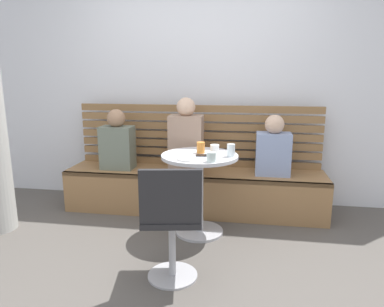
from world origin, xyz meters
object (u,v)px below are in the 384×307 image
Objects in this scene: white_chair at (172,220)px; phone_on_table at (204,155)px; booth_bench at (194,191)px; cup_water_clear at (231,150)px; plate_small at (187,159)px; person_child_left at (117,143)px; person_child_middle at (273,149)px; cup_glass_short at (211,157)px; person_adult at (186,139)px; cup_ceramic_white at (215,148)px; cafe_table at (200,179)px; cup_tumbler_orange at (201,148)px.

white_chair is 0.83m from phone_on_table.
phone_on_table is (0.18, -0.57, 0.52)m from booth_bench.
white_chair is at bearing -87.67° from booth_bench.
cup_water_clear is 0.40m from plate_small.
person_child_left reaches higher than person_child_middle.
phone_on_table is at bearing 81.00° from white_chair.
person_child_left is 1.14m from phone_on_table.
cup_glass_short is 0.73× the size of cup_water_clear.
cup_water_clear is (0.48, -0.53, 0.01)m from person_adult.
cup_glass_short is 1.00× the size of cup_ceramic_white.
person_child_left is 1.32m from cup_glass_short.
cup_ceramic_white is at bearing 57.88° from plate_small.
cup_water_clear is (0.41, -0.56, 0.57)m from booth_bench.
cafe_table is 0.38m from cup_glass_short.
person_child_middle is at bearing 0.70° from person_child_left.
person_child_middle is 0.69m from cup_ceramic_white.
cup_water_clear reaches higher than cup_glass_short.
booth_bench is 0.73m from cup_ceramic_white.
cup_glass_short is at bearing -162.95° from phone_on_table.
cup_glass_short is 0.47× the size of plate_small.
plate_small is at bearing -135.94° from person_child_middle.
person_adult reaches higher than cup_ceramic_white.
booth_bench is 0.90m from plate_small.
cup_ceramic_white is (-0.15, 0.15, -0.02)m from cup_water_clear.
cup_water_clear reaches higher than phone_on_table.
cafe_table is at bearing -67.06° from person_adult.
cup_tumbler_orange is 0.29m from cup_water_clear.
white_chair is at bearing -110.14° from cup_glass_short.
person_adult is 0.50m from cup_ceramic_white.
cup_ceramic_white reaches higher than cafe_table.
cup_ceramic_white is (0.12, 0.12, 0.26)m from cafe_table.
phone_on_table is at bearing -64.67° from person_adult.
cafe_table is 7.40× the size of cup_tumbler_orange.
cup_ceramic_white is at bearing 91.38° from cup_glass_short.
person_adult is 9.59× the size of cup_ceramic_white.
person_child_left is 1.06m from cup_tumbler_orange.
cup_glass_short is 0.26m from cup_water_clear.
booth_bench is 0.99m from cup_glass_short.
cup_ceramic_white is 0.47× the size of plate_small.
person_adult is at bearing -0.75° from person_child_left.
person_adult is 4.51× the size of plate_small.
cup_glass_short is (0.21, 0.57, 0.32)m from white_chair.
booth_bench is at bearing 11.63° from phone_on_table.
cup_glass_short reaches higher than plate_small.
cup_ceramic_white is (0.25, -0.41, 0.55)m from booth_bench.
person_child_left reaches higher than booth_bench.
cafe_table is 0.60m from person_adult.
person_child_middle is (0.67, 0.52, 0.19)m from cafe_table.
cup_water_clear is at bearing -23.53° from person_child_left.
person_child_left is at bearing 145.36° from cup_glass_short.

